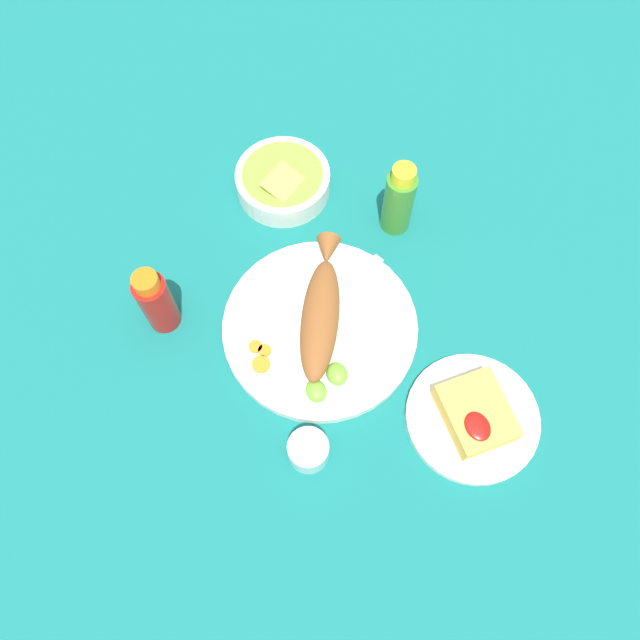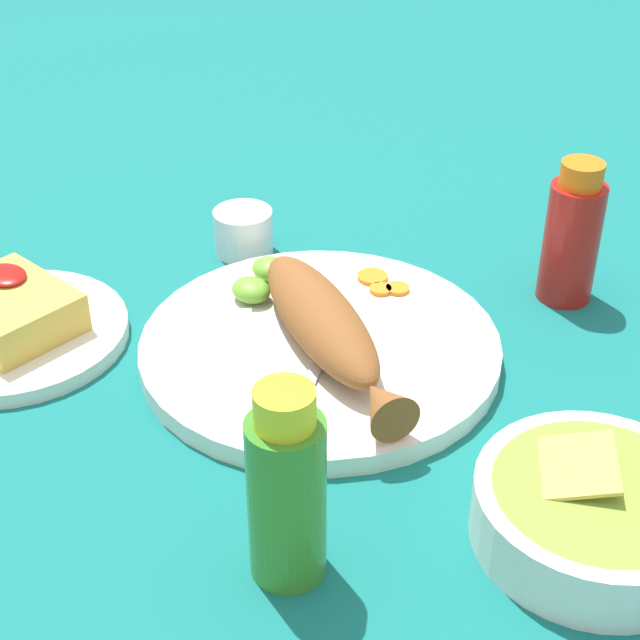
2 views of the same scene
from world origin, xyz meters
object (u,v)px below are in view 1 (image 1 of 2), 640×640
fried_fish (321,311)px  fork_near (349,289)px  main_plate (320,328)px  hot_sauce_bottle_red (156,301)px  side_plate_fries (472,418)px  guacamole_bowl (283,181)px  salt_cup (308,451)px  fork_far (368,309)px  hot_sauce_bottle_green (399,200)px

fried_fish → fork_near: 0.07m
main_plate → hot_sauce_bottle_red: hot_sauce_bottle_red is taller
side_plate_fries → guacamole_bowl: size_ratio=1.21×
salt_cup → guacamole_bowl: size_ratio=0.36×
fried_fish → hot_sauce_bottle_red: size_ratio=1.80×
fork_near → fork_far: size_ratio=1.16×
fork_near → guacamole_bowl: bearing=69.8°
main_plate → hot_sauce_bottle_green: hot_sauce_bottle_green is taller
hot_sauce_bottle_red → hot_sauce_bottle_green: 0.42m
fork_far → guacamole_bowl: 0.29m
hot_sauce_bottle_red → side_plate_fries: 0.51m
fork_far → side_plate_fries: size_ratio=0.73×
fork_near → hot_sauce_bottle_green: 0.17m
side_plate_fries → guacamole_bowl: guacamole_bowl is taller
fried_fish → side_plate_fries: bearing=60.2°
side_plate_fries → fork_far: bearing=-159.5°
fried_fish → fork_near: (-0.03, 0.06, -0.02)m
fork_near → hot_sauce_bottle_red: bearing=140.4°
fork_far → hot_sauce_bottle_red: 0.33m
fried_fish → fork_far: bearing=105.5°
fork_near → guacamole_bowl: 0.24m
salt_cup → fried_fish: bearing=154.7°
guacamole_bowl → fork_near: bearing=7.5°
salt_cup → fork_near: bearing=146.0°
hot_sauce_bottle_green → guacamole_bowl: (-0.14, -0.16, -0.04)m
salt_cup → side_plate_fries: size_ratio=0.30×
fried_fish → fork_far: fried_fish is taller
main_plate → salt_cup: (0.18, -0.09, 0.01)m
fork_near → side_plate_fries: fork_near is taller
hot_sauce_bottle_green → fork_near: bearing=-51.2°
fork_near → hot_sauce_bottle_red: (-0.06, -0.30, 0.04)m
hot_sauce_bottle_red → hot_sauce_bottle_green: bearing=95.4°
main_plate → salt_cup: salt_cup is taller
fork_near → hot_sauce_bottle_green: hot_sauce_bottle_green is taller
main_plate → side_plate_fries: (0.22, 0.16, -0.00)m
hot_sauce_bottle_red → side_plate_fries: (0.32, 0.39, -0.06)m
fork_near → hot_sauce_bottle_green: (-0.10, 0.13, 0.05)m
fried_fish → hot_sauce_bottle_green: bearing=151.4°
fork_far → fork_near: bearing=61.7°
salt_cup → hot_sauce_bottle_green: bearing=139.6°
fried_fish → fork_near: bearing=142.9°
fork_near → hot_sauce_bottle_red: 0.31m
fork_far → guacamole_bowl: (-0.28, -0.05, 0.01)m
fork_near → fried_fish: bearing=179.1°
fork_far → fried_fish: bearing=121.4°
hot_sauce_bottle_green → hot_sauce_bottle_red: bearing=-84.6°
salt_cup → guacamole_bowl: 0.48m
fork_far → salt_cup: bearing=179.2°
salt_cup → guacamole_bowl: bearing=165.4°
fried_fish → guacamole_bowl: fried_fish is taller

